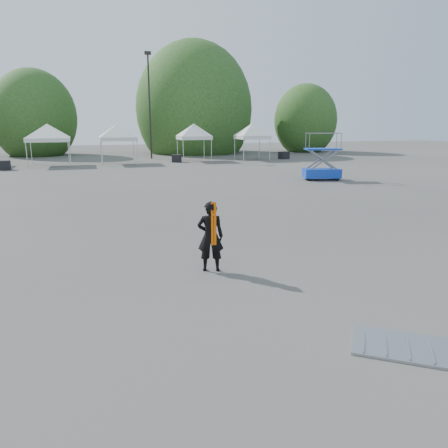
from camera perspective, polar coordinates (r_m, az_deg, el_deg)
name	(u,v)px	position (r m, az deg, el deg)	size (l,w,h in m)	color
ground	(209,255)	(11.71, -1.93, -4.02)	(120.00, 120.00, 0.00)	#474442
light_pole_east	(149,100)	(43.25, -9.72, 15.72)	(0.60, 0.25, 9.80)	black
tree_mid_w	(34,117)	(51.05, -23.56, 12.64)	(4.16, 4.16, 6.33)	#382314
tree_mid_e	(194,110)	(51.22, -3.91, 14.70)	(5.12, 5.12, 7.79)	#382314
tree_far_e	(305,121)	(53.91, 10.57, 13.14)	(3.84, 3.84, 5.84)	#382314
tent_d	(47,127)	(38.33, -22.10, 11.64)	(4.61, 4.61, 3.88)	silver
tent_e	(117,127)	(38.38, -13.76, 12.21)	(4.22, 4.22, 3.88)	silver
tent_f	(194,127)	(40.09, -3.98, 12.57)	(3.89, 3.89, 3.88)	silver
tent_g	(252,126)	(41.23, 3.71, 12.59)	(3.85, 3.85, 3.88)	silver
man	(210,236)	(10.25, -1.78, -1.62)	(0.70, 0.55, 1.68)	black
scissor_lift	(322,156)	(27.40, 12.74, 8.60)	(2.39, 1.59, 2.83)	#0C0FA2
barrier_mid	(420,348)	(7.68, 24.22, -14.60)	(2.21, 2.00, 0.06)	#929499
crate_west	(4,165)	(36.28, -26.84, 6.85)	(0.90, 0.70, 0.70)	black
crate_mid	(177,158)	(39.08, -6.20, 8.51)	(0.85, 0.66, 0.66)	black
crate_east	(284,155)	(42.74, 7.83, 8.88)	(0.89, 0.69, 0.69)	black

